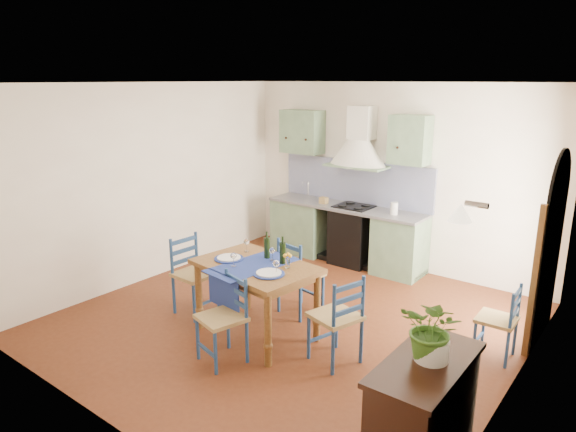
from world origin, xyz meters
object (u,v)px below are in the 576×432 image
at_px(dining_table, 256,273).
at_px(sideboard, 422,414).
at_px(potted_plant, 433,329).
at_px(chair_near, 224,318).

height_order(dining_table, sideboard, dining_table).
bearing_deg(potted_plant, dining_table, 160.15).
height_order(sideboard, potted_plant, potted_plant).
xyz_separation_m(dining_table, chair_near, (0.10, -0.62, -0.28)).
bearing_deg(dining_table, potted_plant, -19.85).
distance_m(dining_table, chair_near, 0.68).
xyz_separation_m(sideboard, potted_plant, (0.02, 0.04, 0.66)).
xyz_separation_m(dining_table, sideboard, (2.36, -0.90, -0.24)).
relative_size(sideboard, potted_plant, 2.23).
distance_m(sideboard, potted_plant, 0.66).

